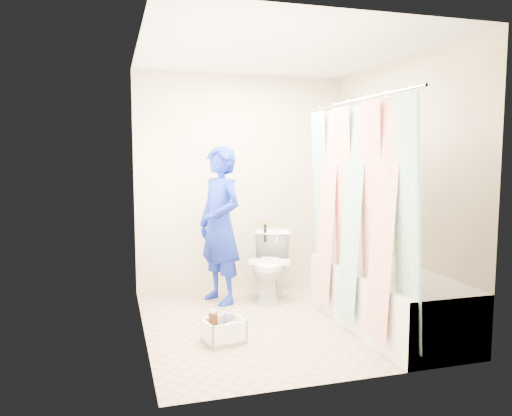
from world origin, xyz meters
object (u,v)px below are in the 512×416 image
object	(u,v)px
bathtub	(386,297)
toilet	(270,265)
cleaning_caddy	(225,331)
plumber	(220,225)

from	to	relation	value
bathtub	toilet	bearing A→B (deg)	121.48
bathtub	toilet	distance (m)	1.34
toilet	cleaning_caddy	xyz separation A→B (m)	(-0.74, -1.10, -0.26)
toilet	cleaning_caddy	size ratio (longest dim) A/B	1.93
toilet	cleaning_caddy	distance (m)	1.35
bathtub	plumber	distance (m)	1.76
bathtub	plumber	size ratio (longest dim) A/B	1.10
plumber	cleaning_caddy	bearing A→B (deg)	-33.96
bathtub	toilet	size ratio (longest dim) A/B	2.53
toilet	plumber	bearing A→B (deg)	-157.08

